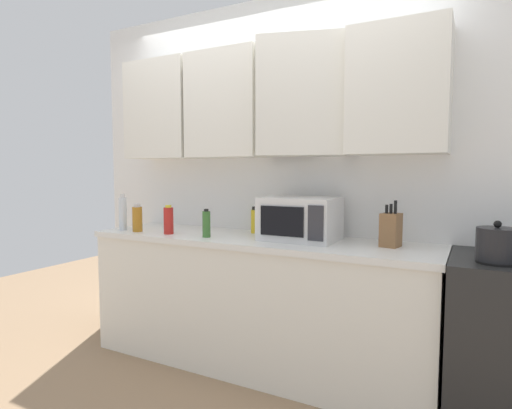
{
  "coord_description": "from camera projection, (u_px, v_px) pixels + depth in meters",
  "views": [
    {
      "loc": [
        1.32,
        -2.78,
        1.35
      ],
      "look_at": [
        -0.02,
        -0.25,
        1.12
      ],
      "focal_mm": 29.2,
      "sensor_mm": 36.0,
      "label": 1
    }
  ],
  "objects": [
    {
      "name": "microwave",
      "position": [
        300.0,
        219.0,
        2.72
      ],
      "size": [
        0.48,
        0.37,
        0.28
      ],
      "color": "silver",
      "rests_on": "counter_run"
    },
    {
      "name": "knife_block",
      "position": [
        391.0,
        230.0,
        2.47
      ],
      "size": [
        0.12,
        0.14,
        0.28
      ],
      "color": "brown",
      "rests_on": "counter_run"
    },
    {
      "name": "bottle_clear_tall",
      "position": [
        123.0,
        213.0,
        3.16
      ],
      "size": [
        0.06,
        0.06,
        0.28
      ],
      "color": "silver",
      "rests_on": "counter_run"
    },
    {
      "name": "bottle_yellow_mustard",
      "position": [
        255.0,
        221.0,
        3.03
      ],
      "size": [
        0.06,
        0.06,
        0.19
      ],
      "color": "gold",
      "rests_on": "counter_run"
    },
    {
      "name": "counter_run",
      "position": [
        255.0,
        302.0,
        2.87
      ],
      "size": [
        2.4,
        0.63,
        0.9
      ],
      "color": "white",
      "rests_on": "ground_plane"
    },
    {
      "name": "kettle",
      "position": [
        497.0,
        244.0,
        2.03
      ],
      "size": [
        0.19,
        0.19,
        0.2
      ],
      "color": "black",
      "rests_on": "stove_range"
    },
    {
      "name": "wall_back_with_cabinets",
      "position": [
        270.0,
        140.0,
        2.98
      ],
      "size": [
        3.27,
        0.5,
        2.6
      ],
      "color": "white",
      "rests_on": "ground_plane"
    },
    {
      "name": "bottle_green_oil",
      "position": [
        206.0,
        224.0,
        2.83
      ],
      "size": [
        0.05,
        0.05,
        0.19
      ],
      "color": "#386B2D",
      "rests_on": "counter_run"
    },
    {
      "name": "bottle_amber_vinegar",
      "position": [
        137.0,
        219.0,
        3.1
      ],
      "size": [
        0.07,
        0.07,
        0.21
      ],
      "color": "#AD701E",
      "rests_on": "counter_run"
    },
    {
      "name": "bottle_red_sauce",
      "position": [
        169.0,
        220.0,
        2.98
      ],
      "size": [
        0.07,
        0.07,
        0.21
      ],
      "color": "red",
      "rests_on": "counter_run"
    }
  ]
}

